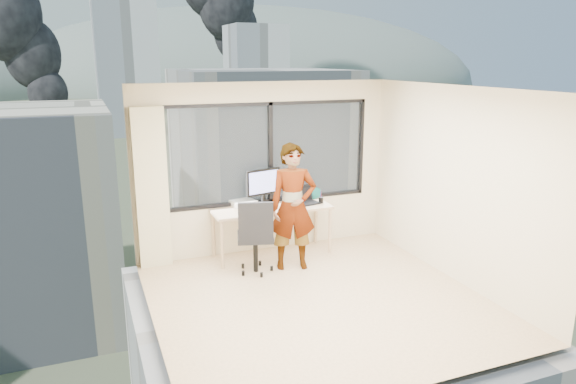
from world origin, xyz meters
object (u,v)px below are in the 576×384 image
chair (255,235)px  person (293,207)px  handbag (314,193)px  game_console (243,203)px  monitor (263,187)px  desk (272,231)px  laptop (306,196)px

chair → person: person is taller
handbag → game_console: bearing=161.4°
person → monitor: bearing=118.0°
person → game_console: 0.97m
person → handbag: (0.69, 0.80, -0.06)m
desk → handbag: size_ratio=7.21×
chair → handbag: bearing=47.1°
laptop → handbag: size_ratio=1.60×
person → desk: bearing=114.1°
game_console → laptop: size_ratio=0.87×
desk → person: person is taller
desk → monitor: monitor is taller
desk → person: (0.11, -0.57, 0.53)m
chair → monitor: bearing=77.9°
chair → game_console: (0.07, 0.80, 0.24)m
person → handbag: person is taller
desk → game_console: 0.62m
game_console → laptop: (0.94, -0.25, 0.08)m
monitor → game_console: 0.40m
monitor → game_console: size_ratio=1.67×
chair → laptop: (1.01, 0.55, 0.32)m
desk → handbag: (0.80, 0.22, 0.47)m
desk → laptop: 0.76m
laptop → monitor: bearing=157.1°
laptop → person: bearing=-138.9°
game_console → chair: bearing=-108.2°
chair → person: size_ratio=0.61×
monitor → chair: bearing=-131.5°
chair → handbag: 1.49m
chair → monitor: (0.36, 0.69, 0.49)m
game_console → handbag: bearing=-14.8°
person → monitor: size_ratio=3.11×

